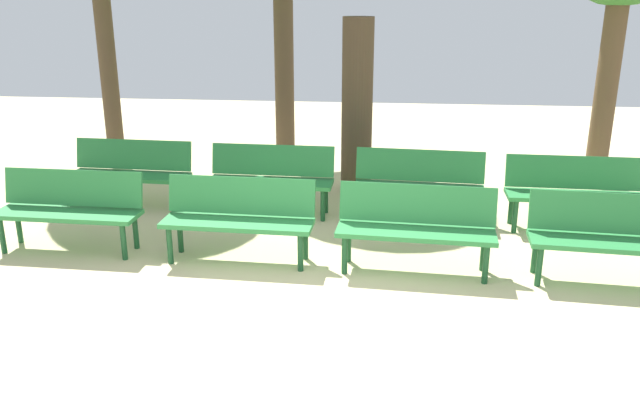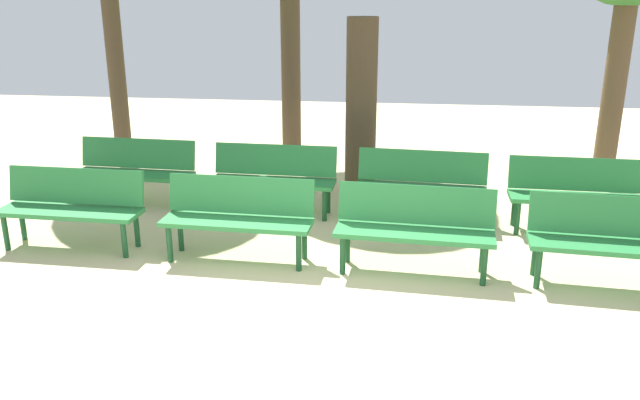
{
  "view_description": "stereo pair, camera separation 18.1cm",
  "coord_description": "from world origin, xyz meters",
  "views": [
    {
      "loc": [
        0.7,
        -4.73,
        2.76
      ],
      "look_at": [
        0.0,
        2.03,
        0.55
      ],
      "focal_mm": 36.12,
      "sensor_mm": 36.0,
      "label": 1
    },
    {
      "loc": [
        0.88,
        -4.7,
        2.76
      ],
      "look_at": [
        0.0,
        2.03,
        0.55
      ],
      "focal_mm": 36.12,
      "sensor_mm": 36.0,
      "label": 2
    }
  ],
  "objects": [
    {
      "name": "bench_r0_c0",
      "position": [
        -2.75,
        1.69,
        0.5
      ],
      "size": [
        1.61,
        0.52,
        0.87
      ],
      "rotation": [
        0.0,
        0.0,
        -0.03
      ],
      "color": "#2D8442",
      "rests_on": "ground_plane"
    },
    {
      "name": "ground_plane",
      "position": [
        0.0,
        0.0,
        0.0
      ],
      "size": [
        24.0,
        24.0,
        0.0
      ],
      "primitive_type": "plane",
      "color": "beige"
    },
    {
      "name": "bench_r1_c2",
      "position": [
        1.13,
        3.06,
        0.5
      ],
      "size": [
        1.63,
        0.59,
        0.87
      ],
      "rotation": [
        0.0,
        0.0,
        -0.07
      ],
      "color": "#2D8442",
      "rests_on": "ground_plane"
    },
    {
      "name": "bench_r0_c1",
      "position": [
        -0.82,
        1.59,
        0.5
      ],
      "size": [
        1.62,
        0.54,
        0.87
      ],
      "rotation": [
        0.0,
        0.0,
        -0.03
      ],
      "color": "#2D8442",
      "rests_on": "ground_plane"
    },
    {
      "name": "bench_r1_c3",
      "position": [
        2.98,
        2.92,
        0.5
      ],
      "size": [
        1.61,
        0.52,
        0.87
      ],
      "rotation": [
        0.0,
        0.0,
        -0.03
      ],
      "color": "#2D8442",
      "rests_on": "ground_plane"
    },
    {
      "name": "bench_r1_c0",
      "position": [
        -2.66,
        3.23,
        0.5
      ],
      "size": [
        1.62,
        0.55,
        0.87
      ],
      "rotation": [
        0.0,
        0.0,
        -0.04
      ],
      "color": "#2D8442",
      "rests_on": "ground_plane"
    },
    {
      "name": "tree_3",
      "position": [
        0.29,
        4.17,
        1.22
      ],
      "size": [
        0.43,
        0.43,
        2.44
      ],
      "color": "#4C3A28",
      "rests_on": "ground_plane"
    },
    {
      "name": "bench_r0_c2",
      "position": [
        1.04,
        1.5,
        0.5
      ],
      "size": [
        1.63,
        0.58,
        0.87
      ],
      "rotation": [
        0.0,
        0.0,
        -0.06
      ],
      "color": "#2D8442",
      "rests_on": "ground_plane"
    },
    {
      "name": "bench_r0_c3",
      "position": [
        2.95,
        1.4,
        0.5
      ],
      "size": [
        1.63,
        0.61,
        0.87
      ],
      "rotation": [
        0.0,
        0.0,
        -0.08
      ],
      "color": "#2D8442",
      "rests_on": "ground_plane"
    },
    {
      "name": "bench_r1_c1",
      "position": [
        -0.75,
        3.13,
        0.5
      ],
      "size": [
        1.61,
        0.52,
        0.87
      ],
      "rotation": [
        0.0,
        0.0,
        -0.03
      ],
      "color": "#2D8442",
      "rests_on": "ground_plane"
    }
  ]
}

